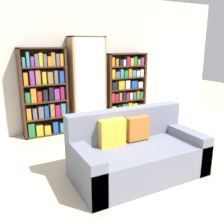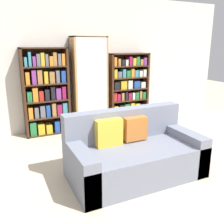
{
  "view_description": "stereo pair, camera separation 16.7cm",
  "coord_description": "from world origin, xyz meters",
  "px_view_note": "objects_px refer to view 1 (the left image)",
  "views": [
    {
      "loc": [
        -1.88,
        -2.15,
        1.73
      ],
      "look_at": [
        0.01,
        1.5,
        0.61
      ],
      "focal_mm": 40.0,
      "sensor_mm": 36.0,
      "label": 1
    },
    {
      "loc": [
        -1.73,
        -2.22,
        1.73
      ],
      "look_at": [
        0.01,
        1.5,
        0.61
      ],
      "focal_mm": 40.0,
      "sensor_mm": 36.0,
      "label": 2
    }
  ],
  "objects_px": {
    "couch": "(137,154)",
    "bookshelf_right": "(125,89)",
    "bookshelf_left": "(44,94)",
    "display_cabinet": "(87,84)",
    "wine_bottle": "(125,125)"
  },
  "relations": [
    {
      "from": "couch",
      "to": "display_cabinet",
      "type": "height_order",
      "value": "display_cabinet"
    },
    {
      "from": "wine_bottle",
      "to": "bookshelf_left",
      "type": "bearing_deg",
      "value": 158.12
    },
    {
      "from": "couch",
      "to": "bookshelf_right",
      "type": "distance_m",
      "value": 2.46
    },
    {
      "from": "couch",
      "to": "bookshelf_left",
      "type": "xyz_separation_m",
      "value": [
        -0.72,
        2.16,
        0.52
      ]
    },
    {
      "from": "display_cabinet",
      "to": "bookshelf_left",
      "type": "bearing_deg",
      "value": 179.03
    },
    {
      "from": "bookshelf_left",
      "to": "display_cabinet",
      "type": "distance_m",
      "value": 0.89
    },
    {
      "from": "bookshelf_left",
      "to": "wine_bottle",
      "type": "relative_size",
      "value": 4.78
    },
    {
      "from": "display_cabinet",
      "to": "bookshelf_right",
      "type": "height_order",
      "value": "display_cabinet"
    },
    {
      "from": "couch",
      "to": "bookshelf_right",
      "type": "xyz_separation_m",
      "value": [
        1.07,
        2.16,
        0.46
      ]
    },
    {
      "from": "bookshelf_left",
      "to": "bookshelf_right",
      "type": "relative_size",
      "value": 1.08
    },
    {
      "from": "bookshelf_left",
      "to": "wine_bottle",
      "type": "xyz_separation_m",
      "value": [
        1.46,
        -0.59,
        -0.67
      ]
    },
    {
      "from": "couch",
      "to": "bookshelf_left",
      "type": "height_order",
      "value": "bookshelf_left"
    },
    {
      "from": "bookshelf_left",
      "to": "display_cabinet",
      "type": "xyz_separation_m",
      "value": [
        0.88,
        -0.01,
        0.12
      ]
    },
    {
      "from": "bookshelf_right",
      "to": "wine_bottle",
      "type": "xyz_separation_m",
      "value": [
        -0.33,
        -0.59,
        -0.61
      ]
    },
    {
      "from": "couch",
      "to": "bookshelf_right",
      "type": "height_order",
      "value": "bookshelf_right"
    }
  ]
}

